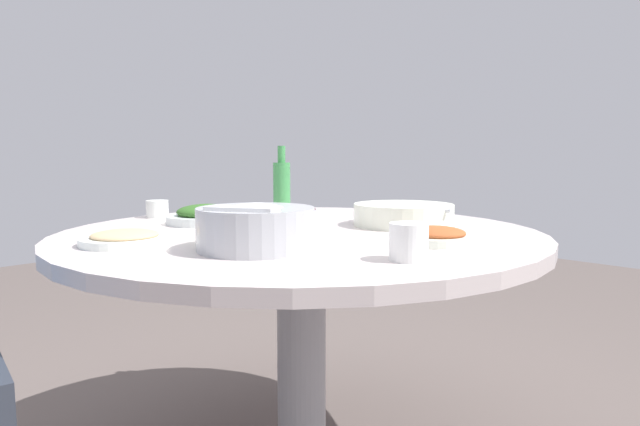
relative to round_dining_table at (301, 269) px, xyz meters
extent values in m
cylinder|color=#99999E|center=(0.00, 0.00, -0.26)|extent=(0.14, 0.14, 0.68)
cylinder|color=beige|center=(0.00, 0.00, 0.10)|extent=(1.33, 1.33, 0.03)
cylinder|color=#B2B5BA|center=(-0.29, -0.16, 0.16)|extent=(0.26, 0.26, 0.09)
ellipsoid|color=white|center=(-0.29, -0.16, 0.16)|extent=(0.21, 0.21, 0.10)
cube|color=white|center=(-0.35, -0.19, 0.21)|extent=(0.12, 0.16, 0.01)
cylinder|color=white|center=(0.28, -0.16, 0.15)|extent=(0.30, 0.30, 0.07)
cylinder|color=black|center=(0.28, -0.16, 0.14)|extent=(0.26, 0.26, 0.05)
cylinder|color=silver|center=(0.28, -0.16, 0.17)|extent=(0.03, 0.33, 0.01)
cylinder|color=white|center=(0.06, -0.40, 0.12)|extent=(0.19, 0.19, 0.02)
ellipsoid|color=#AB4F26|center=(0.06, -0.40, 0.14)|extent=(0.14, 0.14, 0.03)
cylinder|color=silver|center=(-0.11, 0.31, 0.13)|extent=(0.24, 0.24, 0.03)
ellipsoid|color=#2D5B20|center=(-0.11, 0.31, 0.15)|extent=(0.18, 0.18, 0.05)
cylinder|color=silver|center=(0.20, 0.24, 0.13)|extent=(0.20, 0.20, 0.02)
ellipsoid|color=brown|center=(0.20, 0.24, 0.14)|extent=(0.14, 0.14, 0.03)
cylinder|color=white|center=(-0.46, 0.12, 0.12)|extent=(0.21, 0.21, 0.02)
ellipsoid|color=tan|center=(-0.46, 0.12, 0.13)|extent=(0.15, 0.15, 0.03)
cylinder|color=#3E8E49|center=(0.34, 0.46, 0.20)|extent=(0.07, 0.07, 0.18)
cylinder|color=#3E8E49|center=(0.34, 0.46, 0.33)|extent=(0.03, 0.03, 0.06)
cylinder|color=white|center=(-0.13, 0.56, 0.14)|extent=(0.07, 0.07, 0.06)
cylinder|color=white|center=(-0.16, -0.47, 0.15)|extent=(0.08, 0.08, 0.07)
camera|label=1|loc=(-1.01, -1.05, 0.32)|focal=29.17mm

